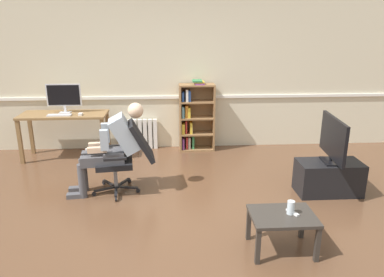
% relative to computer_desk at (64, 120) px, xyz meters
% --- Properties ---
extents(ground_plane, '(18.00, 18.00, 0.00)m').
position_rel_computer_desk_xyz_m(ground_plane, '(1.87, -2.15, -0.65)').
color(ground_plane, brown).
extents(back_wall, '(12.00, 0.13, 2.70)m').
position_rel_computer_desk_xyz_m(back_wall, '(1.87, 0.50, 0.70)').
color(back_wall, beige).
rests_on(back_wall, ground_plane).
extents(computer_desk, '(1.39, 0.57, 0.76)m').
position_rel_computer_desk_xyz_m(computer_desk, '(0.00, 0.00, 0.00)').
color(computer_desk, olive).
rests_on(computer_desk, ground_plane).
extents(imac_monitor, '(0.56, 0.14, 0.47)m').
position_rel_computer_desk_xyz_m(imac_monitor, '(0.01, 0.08, 0.38)').
color(imac_monitor, silver).
rests_on(imac_monitor, computer_desk).
extents(keyboard, '(0.37, 0.12, 0.02)m').
position_rel_computer_desk_xyz_m(keyboard, '(-0.03, -0.14, 0.12)').
color(keyboard, silver).
rests_on(keyboard, computer_desk).
extents(computer_mouse, '(0.06, 0.10, 0.03)m').
position_rel_computer_desk_xyz_m(computer_mouse, '(0.30, -0.12, 0.13)').
color(computer_mouse, white).
rests_on(computer_mouse, computer_desk).
extents(bookshelf, '(0.61, 0.29, 1.24)m').
position_rel_computer_desk_xyz_m(bookshelf, '(2.16, 0.29, -0.06)').
color(bookshelf, olive).
rests_on(bookshelf, ground_plane).
extents(radiator, '(0.70, 0.08, 0.54)m').
position_rel_computer_desk_xyz_m(radiator, '(1.15, 0.39, -0.38)').
color(radiator, white).
rests_on(radiator, ground_plane).
extents(office_chair, '(0.85, 0.63, 0.95)m').
position_rel_computer_desk_xyz_m(office_chair, '(1.16, -1.36, -0.13)').
color(office_chair, black).
rests_on(office_chair, ground_plane).
extents(person_seated, '(1.04, 0.43, 1.20)m').
position_rel_computer_desk_xyz_m(person_seated, '(0.97, -1.38, -0.00)').
color(person_seated, '#4C4C51').
rests_on(person_seated, ground_plane).
extents(tv_stand, '(0.82, 0.42, 0.44)m').
position_rel_computer_desk_xyz_m(tv_stand, '(3.80, -1.60, -0.43)').
color(tv_stand, black).
rests_on(tv_stand, ground_plane).
extents(tv_screen, '(0.23, 0.86, 0.59)m').
position_rel_computer_desk_xyz_m(tv_screen, '(3.81, -1.60, 0.10)').
color(tv_screen, black).
rests_on(tv_screen, tv_stand).
extents(coffee_table, '(0.63, 0.47, 0.39)m').
position_rel_computer_desk_xyz_m(coffee_table, '(2.81, -2.83, -0.32)').
color(coffee_table, '#332D28').
rests_on(coffee_table, ground_plane).
extents(drinking_glass, '(0.07, 0.07, 0.13)m').
position_rel_computer_desk_xyz_m(drinking_glass, '(2.88, -2.81, -0.19)').
color(drinking_glass, silver).
rests_on(drinking_glass, coffee_table).
extents(spare_remote, '(0.10, 0.15, 0.02)m').
position_rel_computer_desk_xyz_m(spare_remote, '(2.91, -2.81, -0.25)').
color(spare_remote, white).
rests_on(spare_remote, coffee_table).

